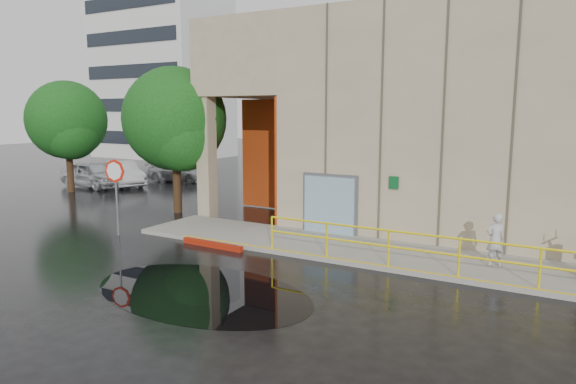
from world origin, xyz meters
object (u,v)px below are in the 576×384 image
at_px(stop_sign, 115,181).
at_px(car_a, 92,174).
at_px(car_c, 178,172).
at_px(car_b, 122,174).
at_px(red_curb, 212,245).
at_px(tree_near, 177,123).
at_px(tree_far, 68,123).
at_px(person, 495,240).

xyz_separation_m(stop_sign, car_a, (-10.49, 7.68, -1.23)).
bearing_deg(car_c, car_b, 141.68).
height_order(red_curb, car_c, car_c).
bearing_deg(stop_sign, tree_near, 115.74).
bearing_deg(car_a, tree_far, -160.15).
bearing_deg(tree_far, tree_near, -9.97).
height_order(stop_sign, car_c, stop_sign).
bearing_deg(person, car_a, -50.43).
height_order(person, car_c, person).
height_order(person, red_curb, person).
bearing_deg(red_curb, car_b, 147.30).
distance_m(person, stop_sign, 12.62).
relative_size(stop_sign, car_a, 0.62).
relative_size(car_a, tree_near, 0.70).
height_order(stop_sign, car_a, stop_sign).
relative_size(person, car_c, 0.37).
bearing_deg(car_b, tree_far, -163.79).
relative_size(person, car_b, 0.34).
bearing_deg(red_curb, tree_near, 141.07).
distance_m(person, red_curb, 8.66).
xyz_separation_m(car_a, car_b, (0.99, 1.34, -0.03)).
bearing_deg(person, stop_sign, -26.85).
distance_m(person, tree_far, 22.88).
relative_size(red_curb, car_c, 0.59).
xyz_separation_m(red_curb, car_c, (-11.80, 11.76, 0.50)).
bearing_deg(car_a, tree_near, -104.33).
relative_size(stop_sign, red_curb, 1.14).
height_order(tree_near, tree_far, tree_near).
relative_size(car_a, car_c, 1.09).
xyz_separation_m(stop_sign, car_b, (-9.50, 9.02, -1.26)).
height_order(car_a, car_b, car_a).
xyz_separation_m(red_curb, tree_near, (-4.83, 3.90, 3.83)).
bearing_deg(red_curb, tree_far, 158.50).
bearing_deg(tree_near, car_c, 131.58).
height_order(red_curb, car_b, car_b).
xyz_separation_m(person, car_a, (-22.87, 5.47, -0.14)).
bearing_deg(person, tree_near, -45.83).
bearing_deg(tree_far, person, -9.31).
relative_size(car_b, tree_near, 0.70).
distance_m(stop_sign, car_a, 13.06).
height_order(stop_sign, red_curb, stop_sign).
relative_size(car_b, tree_far, 0.73).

